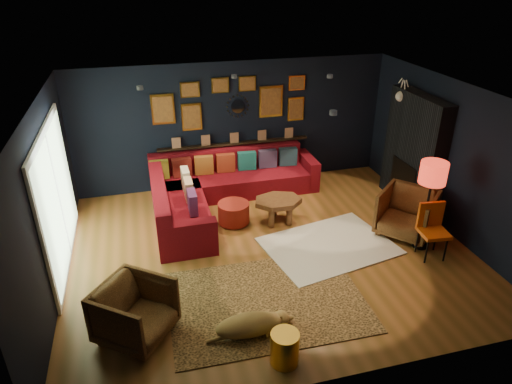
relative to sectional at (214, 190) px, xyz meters
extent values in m
plane|color=brown|center=(0.61, -1.81, -0.32)|extent=(6.50, 6.50, 0.00)
plane|color=black|center=(0.61, 0.94, 0.98)|extent=(6.50, 0.00, 6.50)
plane|color=black|center=(0.61, -4.56, 0.98)|extent=(6.50, 0.00, 6.50)
plane|color=black|center=(-2.64, -1.81, 0.98)|extent=(0.00, 5.50, 5.50)
plane|color=black|center=(3.86, -1.81, 0.98)|extent=(0.00, 5.50, 5.50)
plane|color=white|center=(0.61, -1.81, 2.28)|extent=(6.50, 6.50, 0.00)
cube|color=maroon|center=(0.41, 0.44, -0.11)|extent=(3.20, 0.95, 0.42)
cube|color=maroon|center=(0.41, 0.80, 0.31)|extent=(3.20, 0.24, 0.46)
cube|color=maroon|center=(2.11, 0.44, 0.00)|extent=(0.22, 0.95, 0.64)
cube|color=maroon|center=(-0.71, -0.66, -0.11)|extent=(0.95, 2.20, 0.42)
cube|color=maroon|center=(-1.07, -0.66, 0.31)|extent=(0.24, 2.20, 0.46)
cube|color=maroon|center=(-0.71, -1.66, 0.00)|extent=(0.95, 0.22, 0.64)
cube|color=gold|center=(-0.99, 0.59, 0.30)|extent=(0.38, 0.14, 0.38)
cube|color=maroon|center=(-0.54, 0.59, 0.30)|extent=(0.38, 0.14, 0.38)
cube|color=#A86024|center=(-0.09, 0.59, 0.30)|extent=(0.38, 0.14, 0.38)
cube|color=maroon|center=(0.36, 0.59, 0.30)|extent=(0.38, 0.14, 0.38)
cube|color=#186263|center=(0.81, 0.59, 0.30)|extent=(0.38, 0.14, 0.38)
cube|color=#3F3254|center=(1.26, 0.59, 0.30)|extent=(0.38, 0.14, 0.38)
cube|color=#213D4E|center=(1.71, 0.59, 0.30)|extent=(0.38, 0.14, 0.38)
cube|color=beige|center=(-0.53, 0.04, 0.30)|extent=(0.14, 0.38, 0.38)
cube|color=tan|center=(-0.53, -0.46, 0.30)|extent=(0.14, 0.38, 0.38)
cube|color=#57275C|center=(-0.53, -0.96, 0.30)|extent=(0.14, 0.38, 0.38)
cube|color=black|center=(0.61, 0.87, 0.60)|extent=(3.20, 0.12, 0.04)
cube|color=gold|center=(-0.79, 0.91, 1.43)|extent=(0.45, 0.03, 0.60)
cube|color=#9B5F27|center=(-0.79, 0.89, 1.43)|extent=(0.38, 0.01, 0.51)
cube|color=gold|center=(-0.24, 0.91, 1.23)|extent=(0.40, 0.03, 0.55)
cube|color=#9B5F27|center=(-0.24, 0.89, 1.23)|extent=(0.34, 0.01, 0.47)
cube|color=gold|center=(-0.24, 0.91, 1.78)|extent=(0.38, 0.03, 0.30)
cube|color=#9B5F27|center=(-0.24, 0.89, 1.78)|extent=(0.32, 0.01, 0.25)
cube|color=gold|center=(1.41, 0.91, 1.43)|extent=(0.50, 0.03, 0.65)
cube|color=#9B5F27|center=(1.41, 0.89, 1.43)|extent=(0.42, 0.01, 0.55)
cube|color=gold|center=(1.96, 0.91, 1.23)|extent=(0.35, 0.03, 0.50)
cube|color=#9B5F27|center=(1.96, 0.89, 1.23)|extent=(0.30, 0.01, 0.42)
cube|color=gold|center=(1.96, 0.91, 1.78)|extent=(0.35, 0.03, 0.30)
cube|color=#9B5F27|center=(1.96, 0.89, 1.78)|extent=(0.30, 0.01, 0.25)
cube|color=gold|center=(0.36, 0.91, 1.83)|extent=(0.35, 0.03, 0.30)
cube|color=#9B5F27|center=(0.36, 0.89, 1.83)|extent=(0.30, 0.01, 0.25)
cube|color=gold|center=(0.91, 0.91, 1.83)|extent=(0.35, 0.03, 0.30)
cube|color=#9B5F27|center=(0.91, 0.89, 1.83)|extent=(0.30, 0.01, 0.25)
cylinder|color=silver|center=(0.71, 0.91, 1.38)|extent=(0.28, 0.03, 0.28)
cone|color=gold|center=(0.93, 0.91, 1.38)|extent=(0.03, 0.16, 0.03)
cone|color=gold|center=(0.92, 0.91, 1.46)|extent=(0.04, 0.16, 0.04)
cone|color=gold|center=(0.87, 0.91, 1.53)|extent=(0.04, 0.16, 0.04)
cone|color=gold|center=(0.80, 0.91, 1.58)|extent=(0.04, 0.16, 0.04)
cone|color=gold|center=(0.71, 0.91, 1.60)|extent=(0.03, 0.16, 0.03)
cone|color=gold|center=(0.63, 0.91, 1.58)|extent=(0.04, 0.16, 0.04)
cone|color=gold|center=(0.56, 0.91, 1.53)|extent=(0.04, 0.16, 0.04)
cone|color=gold|center=(0.51, 0.91, 1.46)|extent=(0.04, 0.16, 0.04)
cone|color=gold|center=(0.49, 0.91, 1.38)|extent=(0.03, 0.16, 0.03)
cone|color=gold|center=(0.51, 0.91, 1.29)|extent=(0.04, 0.16, 0.04)
cone|color=gold|center=(0.56, 0.91, 1.22)|extent=(0.04, 0.16, 0.04)
cone|color=gold|center=(0.63, 0.91, 1.17)|extent=(0.04, 0.16, 0.04)
cone|color=gold|center=(0.71, 0.91, 1.16)|extent=(0.03, 0.16, 0.03)
cone|color=gold|center=(0.80, 0.91, 1.17)|extent=(0.04, 0.16, 0.04)
cone|color=gold|center=(0.87, 0.91, 1.22)|extent=(0.04, 0.16, 0.04)
cone|color=gold|center=(0.92, 0.91, 1.29)|extent=(0.04, 0.16, 0.04)
cube|color=black|center=(3.71, -0.91, 0.78)|extent=(0.30, 1.60, 2.20)
cube|color=black|center=(3.65, -0.91, 0.13)|extent=(0.20, 0.80, 0.90)
cone|color=white|center=(3.80, -0.41, 1.73)|extent=(0.35, 0.28, 0.28)
sphere|color=white|center=(3.58, -0.41, 1.73)|extent=(0.20, 0.20, 0.20)
cylinder|color=white|center=(3.60, -0.47, 1.90)|extent=(0.02, 0.10, 0.28)
cylinder|color=white|center=(3.60, -0.35, 1.90)|extent=(0.02, 0.10, 0.28)
cube|color=white|center=(-2.61, -1.21, 0.78)|extent=(0.04, 2.80, 2.20)
cube|color=#B2D4A2|center=(-2.58, -1.21, 0.78)|extent=(0.01, 2.60, 2.00)
cube|color=white|center=(-2.58, -1.21, 0.78)|extent=(0.02, 0.06, 2.00)
cylinder|color=black|center=(-1.19, -0.61, 2.24)|extent=(0.10, 0.10, 0.06)
cylinder|color=black|center=(0.41, -0.21, 2.24)|extent=(0.10, 0.10, 0.06)
cylinder|color=black|center=(2.01, -0.61, 2.24)|extent=(0.10, 0.10, 0.06)
cylinder|color=black|center=(1.21, -2.61, 2.24)|extent=(0.10, 0.10, 0.06)
cube|color=silver|center=(1.61, -1.98, -0.31)|extent=(2.34, 1.89, 0.03)
cube|color=#BB834A|center=(0.21, -3.06, -0.31)|extent=(2.78, 2.01, 0.02)
cylinder|color=brown|center=(0.85, -1.13, -0.11)|extent=(0.11, 0.11, 0.36)
cylinder|color=brown|center=(1.18, -1.13, -0.11)|extent=(0.11, 0.11, 0.36)
cylinder|color=brown|center=(1.02, -0.74, -0.11)|extent=(0.11, 0.11, 0.36)
cylinder|color=maroon|center=(0.22, -0.79, -0.11)|extent=(0.57, 0.57, 0.38)
imported|color=#AD6C33|center=(-1.58, -3.27, 0.10)|extent=(1.12, 1.13, 0.85)
imported|color=#AD6C33|center=(3.06, -1.92, 0.13)|extent=(1.21, 1.21, 0.91)
cylinder|color=gold|center=(0.11, -4.16, -0.11)|extent=(0.35, 0.35, 0.43)
cylinder|color=black|center=(2.92, -2.80, -0.10)|extent=(0.03, 0.03, 0.45)
cylinder|color=black|center=(3.24, -2.83, -0.10)|extent=(0.03, 0.03, 0.45)
cylinder|color=black|center=(2.96, -2.48, -0.10)|extent=(0.03, 0.03, 0.45)
cylinder|color=black|center=(3.28, -2.51, -0.10)|extent=(0.03, 0.03, 0.45)
cube|color=orange|center=(3.10, -2.66, 0.13)|extent=(0.47, 0.47, 0.06)
cube|color=orange|center=(3.12, -2.47, 0.37)|extent=(0.43, 0.10, 0.43)
cylinder|color=black|center=(3.11, -2.36, -0.30)|extent=(0.26, 0.26, 0.04)
cylinder|color=black|center=(3.11, -2.36, 0.34)|extent=(0.04, 0.04, 1.25)
cylinder|color=red|center=(3.11, -2.36, 1.05)|extent=(0.43, 0.43, 0.35)
camera|label=1|loc=(-1.23, -7.94, 3.99)|focal=32.00mm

